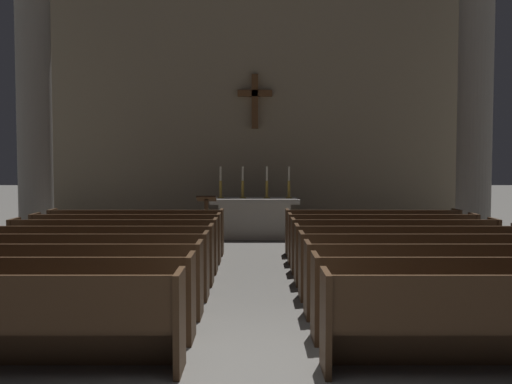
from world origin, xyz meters
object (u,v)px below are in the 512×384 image
(lectern, at_px, (208,222))
(pew_right_row_6, at_px, (395,246))
(pew_right_row_7, at_px, (383,238))
(candlestick_inner_left, at_px, (244,188))
(pew_left_row_4, at_px, (83,266))
(pew_left_row_8, at_px, (138,232))
(pew_right_row_2, at_px, (478,298))
(candlestick_outer_right, at_px, (290,188))
(pew_left_row_2, at_px, (31,297))
(candlestick_inner_right, at_px, (268,188))
(column_left_second, at_px, (36,119))
(pew_left_row_6, at_px, (116,246))
(pew_left_row_5, at_px, (101,255))
(pew_right_row_4, at_px, (427,266))
(column_right_second, at_px, (476,119))
(pew_right_row_3, at_px, (449,280))
(altar, at_px, (256,217))
(candlestick_outer_left, at_px, (222,188))
(pew_left_row_3, at_px, (61,279))
(pew_right_row_8, at_px, (373,232))
(pew_right_row_5, at_px, (410,255))

(lectern, bearing_deg, pew_right_row_6, -43.19)
(pew_right_row_7, relative_size, candlestick_inner_left, 4.51)
(pew_left_row_4, xyz_separation_m, pew_left_row_8, (0.00, 3.87, 0.00))
(pew_right_row_2, bearing_deg, candlestick_outer_right, 100.63)
(pew_left_row_2, bearing_deg, candlestick_inner_right, 72.00)
(pew_left_row_8, bearing_deg, column_left_second, 149.89)
(pew_left_row_6, xyz_separation_m, pew_right_row_7, (4.85, 0.97, 0.00))
(pew_left_row_5, xyz_separation_m, pew_right_row_4, (4.85, -0.97, 0.00))
(pew_right_row_7, bearing_deg, pew_left_row_4, -149.10)
(pew_left_row_6, height_order, column_right_second, column_right_second)
(pew_right_row_3, bearing_deg, pew_left_row_2, -168.72)
(altar, xyz_separation_m, candlestick_inner_left, (-0.30, 0.00, 0.73))
(pew_left_row_5, bearing_deg, pew_right_row_7, 21.75)
(pew_right_row_3, height_order, pew_right_row_7, same)
(pew_right_row_6, bearing_deg, pew_right_row_3, -90.00)
(pew_left_row_6, distance_m, candlestick_inner_right, 5.33)
(pew_right_row_4, xyz_separation_m, column_right_second, (2.63, 5.39, 2.41))
(pew_right_row_3, bearing_deg, pew_left_row_8, 135.08)
(candlestick_inner_left, bearing_deg, pew_right_row_6, -58.89)
(candlestick_outer_left, bearing_deg, candlestick_outer_right, 0.00)
(candlestick_outer_left, relative_size, candlestick_outer_right, 1.00)
(pew_left_row_3, bearing_deg, column_left_second, 112.49)
(pew_left_row_5, xyz_separation_m, pew_right_row_2, (4.85, -2.90, 0.00))
(candlestick_outer_right, bearing_deg, pew_left_row_8, -141.76)
(pew_right_row_2, bearing_deg, candlestick_inner_right, 104.22)
(pew_left_row_8, bearing_deg, lectern, 46.30)
(pew_left_row_6, bearing_deg, pew_left_row_5, -90.00)
(pew_left_row_2, distance_m, pew_left_row_5, 2.90)
(pew_left_row_5, bearing_deg, pew_right_row_4, -11.28)
(column_left_second, bearing_deg, lectern, -2.15)
(pew_right_row_4, bearing_deg, column_left_second, 144.20)
(candlestick_inner_right, relative_size, candlestick_outer_right, 1.00)
(pew_left_row_5, relative_size, candlestick_inner_right, 4.51)
(pew_right_row_2, relative_size, pew_right_row_8, 1.00)
(pew_left_row_4, xyz_separation_m, candlestick_inner_left, (2.12, 6.45, 0.79))
(pew_left_row_8, relative_size, candlestick_inner_right, 4.51)
(pew_left_row_4, bearing_deg, pew_right_row_8, 38.58)
(pew_left_row_4, xyz_separation_m, candlestick_outer_right, (3.27, 6.45, 0.79))
(altar, xyz_separation_m, lectern, (-1.11, -1.20, 0.01))
(pew_right_row_5, xyz_separation_m, altar, (-2.42, 5.48, 0.06))
(pew_left_row_8, relative_size, lectern, 3.08)
(pew_right_row_2, xyz_separation_m, column_right_second, (2.63, 7.33, 2.41))
(pew_left_row_3, bearing_deg, pew_right_row_3, 0.00)
(candlestick_outer_right, xyz_separation_m, lectern, (-1.96, -1.20, -0.72))
(column_right_second, bearing_deg, pew_left_row_4, -144.20)
(pew_left_row_2, distance_m, pew_right_row_5, 5.65)
(pew_right_row_2, distance_m, pew_right_row_8, 5.80)
(altar, bearing_deg, pew_right_row_8, -46.78)
(pew_left_row_3, xyz_separation_m, candlestick_inner_left, (2.12, 7.41, 0.79))
(pew_left_row_4, relative_size, pew_right_row_5, 1.00)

